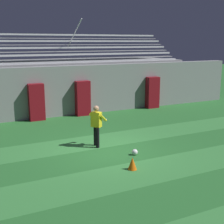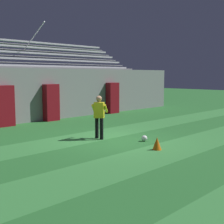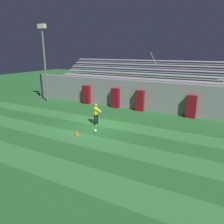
% 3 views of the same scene
% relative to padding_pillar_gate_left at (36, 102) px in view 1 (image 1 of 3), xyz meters
% --- Properties ---
extents(ground_plane, '(80.00, 80.00, 0.00)m').
position_rel_padding_pillar_gate_left_xyz_m(ground_plane, '(1.31, -5.95, -0.98)').
color(ground_plane, '#286B2D').
extents(turf_stripe_mid, '(28.00, 1.80, 0.01)m').
position_rel_padding_pillar_gate_left_xyz_m(turf_stripe_mid, '(1.31, -8.35, -0.98)').
color(turf_stripe_mid, '#38843D').
rests_on(turf_stripe_mid, ground).
extents(turf_stripe_far, '(28.00, 1.80, 0.01)m').
position_rel_padding_pillar_gate_left_xyz_m(turf_stripe_far, '(1.31, -4.74, -0.98)').
color(turf_stripe_far, '#38843D').
rests_on(turf_stripe_far, ground).
extents(back_wall, '(24.00, 0.60, 2.80)m').
position_rel_padding_pillar_gate_left_xyz_m(back_wall, '(1.31, 0.55, 0.42)').
color(back_wall, gray).
rests_on(back_wall, ground).
extents(padding_pillar_gate_left, '(0.81, 0.44, 1.96)m').
position_rel_padding_pillar_gate_left_xyz_m(padding_pillar_gate_left, '(0.00, 0.00, 0.00)').
color(padding_pillar_gate_left, maroon).
rests_on(padding_pillar_gate_left, ground).
extents(padding_pillar_gate_right, '(0.81, 0.44, 1.96)m').
position_rel_padding_pillar_gate_left_xyz_m(padding_pillar_gate_right, '(2.62, 0.00, 0.00)').
color(padding_pillar_gate_right, maroon).
rests_on(padding_pillar_gate_right, ground).
extents(padding_pillar_far_right, '(0.81, 0.44, 1.96)m').
position_rel_padding_pillar_gate_left_xyz_m(padding_pillar_far_right, '(7.31, 0.00, 0.00)').
color(padding_pillar_far_right, maroon).
rests_on(padding_pillar_far_right, ground).
extents(bleacher_stand, '(18.00, 4.05, 5.43)m').
position_rel_padding_pillar_gate_left_xyz_m(bleacher_stand, '(1.31, 2.89, 0.52)').
color(bleacher_stand, gray).
rests_on(bleacher_stand, ground).
extents(goalkeeper, '(0.72, 0.74, 1.67)m').
position_rel_padding_pillar_gate_left_xyz_m(goalkeeper, '(1.15, -5.34, -0.03)').
color(goalkeeper, black).
rests_on(goalkeeper, ground).
extents(soccer_ball, '(0.22, 0.22, 0.22)m').
position_rel_padding_pillar_gate_left_xyz_m(soccer_ball, '(2.02, -6.86, -0.87)').
color(soccer_ball, white).
rests_on(soccer_ball, ground).
extents(traffic_cone, '(0.30, 0.30, 0.42)m').
position_rel_padding_pillar_gate_left_xyz_m(traffic_cone, '(1.27, -8.00, -0.77)').
color(traffic_cone, orange).
rests_on(traffic_cone, ground).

